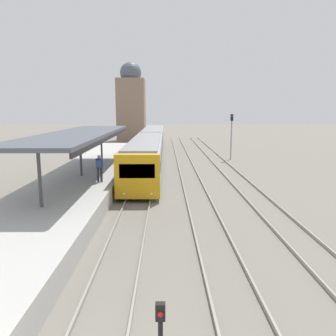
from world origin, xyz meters
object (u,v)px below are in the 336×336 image
object	(u,v)px
person_on_platform	(99,166)
signal_post_near	(160,331)
signal_mast_far	(231,131)
train_near	(150,144)

from	to	relation	value
person_on_platform	signal_post_near	distance (m)	14.45
signal_post_near	signal_mast_far	xyz separation A→B (m)	(7.28, 29.62, 2.08)
signal_post_near	person_on_platform	bearing A→B (deg)	105.81
signal_mast_far	person_on_platform	bearing A→B (deg)	-125.45
person_on_platform	signal_mast_far	distance (m)	19.36
train_near	signal_mast_far	xyz separation A→B (m)	(8.79, -0.08, 1.44)
person_on_platform	signal_post_near	xyz separation A→B (m)	(3.93, -13.87, -0.96)
signal_post_near	signal_mast_far	bearing A→B (deg)	76.18
train_near	person_on_platform	bearing A→B (deg)	-98.69
train_near	signal_mast_far	world-z (taller)	signal_mast_far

